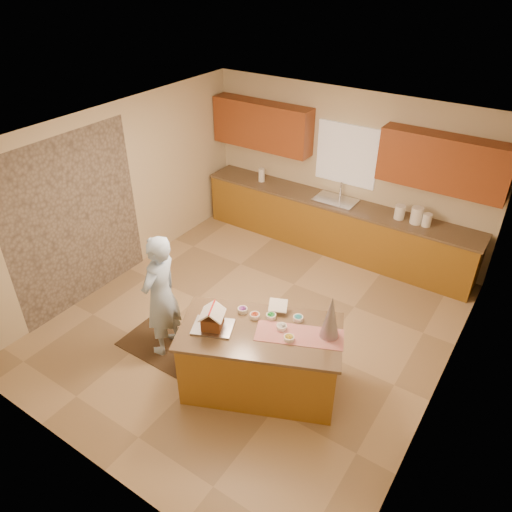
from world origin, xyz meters
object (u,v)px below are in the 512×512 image
Objects in this scene: island_base at (260,361)px; gingerbread_house at (212,319)px; tinsel_tree at (331,317)px; boy at (161,296)px.

gingerbread_house reaches higher than island_base.
gingerbread_house is at bearing -152.20° from tinsel_tree.
tinsel_tree is at bearing 95.57° from boy.
gingerbread_house is at bearing 74.23° from boy.
gingerbread_house is (-0.47, -0.26, 0.59)m from island_base.
boy reaches higher than island_base.
boy is (-2.09, -0.46, -0.31)m from tinsel_tree.
tinsel_tree is at bearing 3.67° from island_base.
island_base is 1.04× the size of boy.
island_base is at bearing -152.83° from tinsel_tree.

